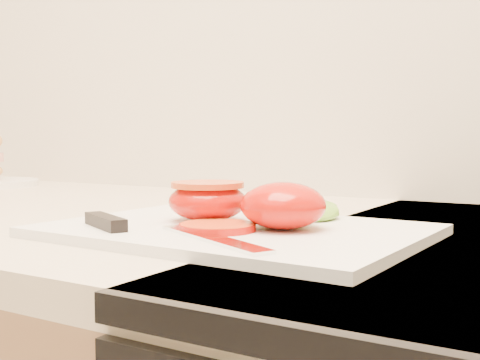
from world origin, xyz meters
The scene contains 6 objects.
cutting_board centered at (0.13, 1.57, 0.94)m, with size 0.36×0.26×0.01m, color silver.
tomato_half_dome centered at (0.18, 1.58, 0.96)m, with size 0.08×0.08×0.05m, color red.
tomato_half_cut centered at (0.09, 1.59, 0.96)m, with size 0.08×0.08×0.04m.
tomato_slice_0 centered at (0.13, 1.54, 0.94)m, with size 0.07×0.07×0.01m, color #D36225.
lettuce_leaf_0 centered at (0.16, 1.65, 0.95)m, with size 0.10×0.07×0.02m, color #72BC32.
knife centered at (0.08, 1.49, 0.94)m, with size 0.24×0.09×0.01m.
Camera 1 is at (0.44, 1.07, 1.03)m, focal length 45.00 mm.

